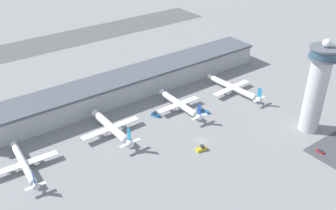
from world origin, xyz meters
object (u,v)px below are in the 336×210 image
(airplane_gate_bravo, at_px, (112,128))
(service_truck_fuel, at_px, (202,149))
(airplane_gate_charlie, at_px, (179,104))
(car_red_hatchback, at_px, (320,151))
(service_truck_baggage, at_px, (155,115))
(control_tower, at_px, (317,86))
(airplane_gate_alpha, at_px, (24,164))
(airplane_gate_delta, at_px, (233,88))
(service_truck_catering, at_px, (203,111))

(airplane_gate_bravo, bearing_deg, service_truck_fuel, -53.13)
(airplane_gate_charlie, relative_size, car_red_hatchback, 9.05)
(service_truck_fuel, height_order, service_truck_baggage, service_truck_baggage)
(service_truck_baggage, distance_m, car_red_hatchback, 96.43)
(control_tower, xyz_separation_m, airplane_gate_charlie, (-47.53, 61.50, -23.86))
(airplane_gate_alpha, xyz_separation_m, airplane_gate_charlie, (98.24, 0.44, 0.51))
(airplane_gate_alpha, bearing_deg, airplane_gate_delta, -1.28)
(control_tower, bearing_deg, car_red_hatchback, -127.60)
(airplane_gate_charlie, bearing_deg, service_truck_catering, -49.07)
(airplane_gate_alpha, xyz_separation_m, airplane_gate_delta, (141.85, -3.18, 0.30))
(airplane_gate_charlie, xyz_separation_m, car_red_hatchback, (33.76, -79.38, -3.68))
(airplane_gate_charlie, distance_m, car_red_hatchback, 86.34)
(control_tower, distance_m, airplane_gate_bravo, 116.68)
(service_truck_fuel, bearing_deg, airplane_gate_bravo, 126.87)
(airplane_gate_charlie, height_order, service_truck_catering, airplane_gate_charlie)
(airplane_gate_delta, distance_m, car_red_hatchback, 76.47)
(service_truck_fuel, bearing_deg, service_truck_baggage, 90.35)
(service_truck_catering, height_order, car_red_hatchback, service_truck_catering)
(airplane_gate_charlie, height_order, service_truck_baggage, airplane_gate_charlie)
(service_truck_catering, bearing_deg, car_red_hatchback, -70.60)
(airplane_gate_charlie, bearing_deg, control_tower, -52.30)
(service_truck_catering, relative_size, service_truck_baggage, 1.30)
(service_truck_catering, distance_m, service_truck_fuel, 39.07)
(control_tower, relative_size, service_truck_fuel, 9.18)
(service_truck_catering, relative_size, service_truck_fuel, 1.29)
(airplane_gate_charlie, bearing_deg, airplane_gate_delta, -4.75)
(airplane_gate_delta, relative_size, service_truck_catering, 5.96)
(control_tower, relative_size, airplane_gate_charlie, 1.38)
(service_truck_baggage, bearing_deg, car_red_hatchback, -58.56)
(car_red_hatchback, bearing_deg, airplane_gate_charlie, 113.04)
(service_truck_baggage, bearing_deg, airplane_gate_charlie, -9.93)
(service_truck_catering, bearing_deg, service_truck_fuel, -131.81)
(airplane_gate_bravo, distance_m, service_truck_baggage, 31.42)
(airplane_gate_bravo, distance_m, car_red_hatchback, 114.94)
(airplane_gate_alpha, height_order, car_red_hatchback, airplane_gate_alpha)
(airplane_gate_bravo, relative_size, service_truck_baggage, 6.83)
(airplane_gate_bravo, relative_size, car_red_hatchback, 9.19)
(airplane_gate_charlie, distance_m, service_truck_baggage, 17.09)
(airplane_gate_alpha, height_order, service_truck_baggage, airplane_gate_alpha)
(service_truck_catering, distance_m, service_truck_baggage, 29.87)
(control_tower, relative_size, service_truck_baggage, 9.25)
(service_truck_catering, xyz_separation_m, service_truck_baggage, (-26.30, 14.16, 0.09))
(airplane_gate_bravo, xyz_separation_m, airplane_gate_charlie, (47.74, -1.57, -0.22))
(control_tower, relative_size, service_truck_catering, 7.14)
(airplane_gate_delta, height_order, service_truck_catering, airplane_gate_delta)
(control_tower, xyz_separation_m, service_truck_baggage, (-64.06, 64.39, -27.07))
(airplane_gate_bravo, distance_m, service_truck_fuel, 52.56)
(airplane_gate_delta, relative_size, service_truck_baggage, 7.72)
(control_tower, distance_m, airplane_gate_delta, 62.81)
(airplane_gate_delta, bearing_deg, airplane_gate_charlie, 175.25)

